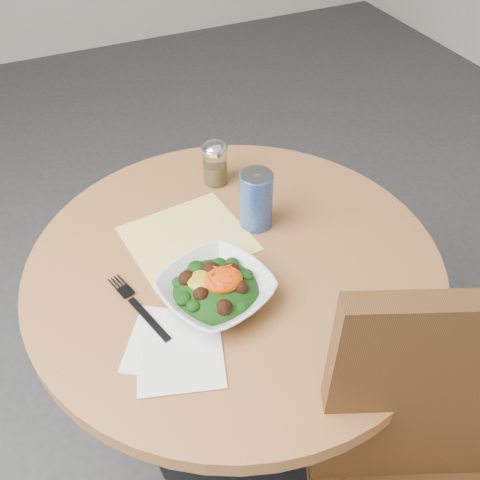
{
  "coord_description": "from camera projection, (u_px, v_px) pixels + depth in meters",
  "views": [
    {
      "loc": [
        -0.32,
        -0.75,
        1.57
      ],
      "look_at": [
        0.01,
        -0.01,
        0.81
      ],
      "focal_mm": 40.0,
      "sensor_mm": 36.0,
      "label": 1
    }
  ],
  "objects": [
    {
      "name": "spice_shaker",
      "position": [
        215.0,
        163.0,
        1.32
      ],
      "size": [
        0.06,
        0.06,
        0.11
      ],
      "color": "silver",
      "rests_on": "table"
    },
    {
      "name": "beverage_can",
      "position": [
        256.0,
        200.0,
        1.19
      ],
      "size": [
        0.07,
        0.07,
        0.14
      ],
      "color": "navy",
      "rests_on": "table"
    },
    {
      "name": "ground",
      "position": [
        236.0,
        429.0,
        1.67
      ],
      "size": [
        6.0,
        6.0,
        0.0
      ],
      "primitive_type": "plane",
      "color": "#323235",
      "rests_on": "ground"
    },
    {
      "name": "paper_napkins",
      "position": [
        175.0,
        349.0,
        0.98
      ],
      "size": [
        0.21,
        0.24,
        0.0
      ],
      "color": "white",
      "rests_on": "table"
    },
    {
      "name": "table",
      "position": [
        235.0,
        317.0,
        1.29
      ],
      "size": [
        0.9,
        0.9,
        0.75
      ],
      "color": "black",
      "rests_on": "ground"
    },
    {
      "name": "cloth_napkin",
      "position": [
        188.0,
        239.0,
        1.2
      ],
      "size": [
        0.28,
        0.26,
        0.0
      ],
      "primitive_type": "cube",
      "rotation": [
        0.0,
        0.0,
        0.12
      ],
      "color": "yellow",
      "rests_on": "table"
    },
    {
      "name": "salad_bowl",
      "position": [
        216.0,
        289.0,
        1.05
      ],
      "size": [
        0.27,
        0.27,
        0.08
      ],
      "color": "white",
      "rests_on": "table"
    },
    {
      "name": "fork",
      "position": [
        137.0,
        305.0,
        1.05
      ],
      "size": [
        0.07,
        0.21,
        0.0
      ],
      "color": "black",
      "rests_on": "table"
    }
  ]
}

